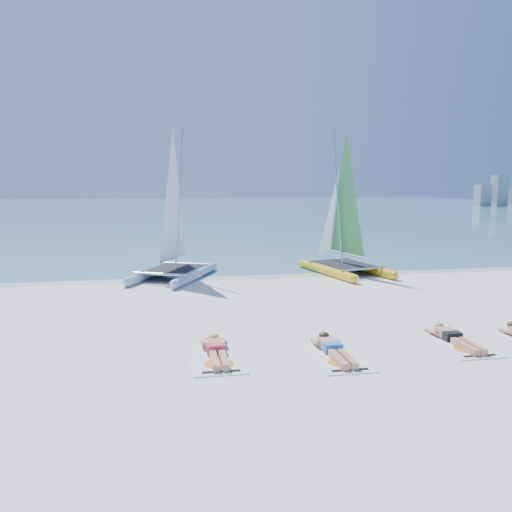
{
  "coord_description": "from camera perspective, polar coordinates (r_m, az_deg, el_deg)",
  "views": [
    {
      "loc": [
        -3.14,
        -12.73,
        3.36
      ],
      "look_at": [
        -0.67,
        1.2,
        1.35
      ],
      "focal_mm": 35.0,
      "sensor_mm": 36.0,
      "label": 1
    }
  ],
  "objects": [
    {
      "name": "ground",
      "position": [
        13.54,
        3.69,
        -6.32
      ],
      "size": [
        140.0,
        140.0,
        0.0
      ],
      "primitive_type": "plane",
      "color": "white",
      "rests_on": "ground"
    },
    {
      "name": "sunbather_b",
      "position": [
        10.29,
        8.83,
        -10.4
      ],
      "size": [
        0.37,
        1.73,
        0.26
      ],
      "color": "tan",
      "rests_on": "towel_b"
    },
    {
      "name": "wet_sand_strip",
      "position": [
        18.8,
        -0.3,
        -2.22
      ],
      "size": [
        140.0,
        1.4,
        0.01
      ],
      "primitive_type": "cube",
      "color": "silver",
      "rests_on": "ground"
    },
    {
      "name": "towel_c",
      "position": [
        11.59,
        22.1,
        -9.34
      ],
      "size": [
        1.0,
        1.85,
        0.02
      ],
      "primitive_type": "cube",
      "color": "white",
      "rests_on": "ground"
    },
    {
      "name": "sunbather_a",
      "position": [
        10.13,
        -4.56,
        -10.62
      ],
      "size": [
        0.37,
        1.73,
        0.26
      ],
      "color": "tan",
      "rests_on": "towel_a"
    },
    {
      "name": "sea",
      "position": [
        75.87,
        -7.73,
        5.46
      ],
      "size": [
        140.0,
        115.0,
        0.01
      ],
      "primitive_type": "cube",
      "color": "#6FB1B9",
      "rests_on": "ground"
    },
    {
      "name": "towel_b",
      "position": [
        10.15,
        9.18,
        -11.31
      ],
      "size": [
        1.0,
        1.85,
        0.02
      ],
      "primitive_type": "cube",
      "color": "white",
      "rests_on": "ground"
    },
    {
      "name": "sunbather_c",
      "position": [
        11.71,
        21.63,
        -8.58
      ],
      "size": [
        0.37,
        1.73,
        0.26
      ],
      "color": "tan",
      "rests_on": "towel_c"
    },
    {
      "name": "catamaran_yellow",
      "position": [
        19.68,
        9.62,
        3.45
      ],
      "size": [
        2.9,
        4.64,
        5.76
      ],
      "rotation": [
        0.0,
        0.0,
        0.22
      ],
      "color": "gold",
      "rests_on": "ground"
    },
    {
      "name": "towel_a",
      "position": [
        9.98,
        -4.45,
        -11.56
      ],
      "size": [
        1.0,
        1.85,
        0.02
      ],
      "primitive_type": "cube",
      "color": "white",
      "rests_on": "ground"
    },
    {
      "name": "catamaran_blue",
      "position": [
        18.33,
        -9.4,
        2.81
      ],
      "size": [
        3.57,
        4.67,
        5.75
      ],
      "rotation": [
        0.0,
        0.0,
        -0.42
      ],
      "color": "#A5BCDA",
      "rests_on": "ground"
    }
  ]
}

